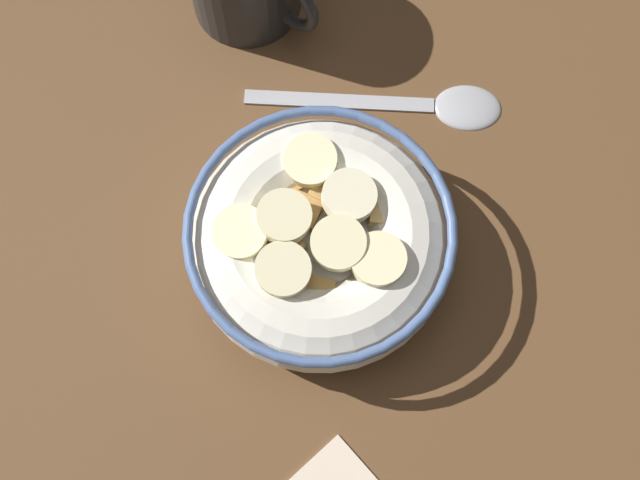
{
  "coord_description": "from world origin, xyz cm",
  "views": [
    {
      "loc": [
        9.55,
        -11.23,
        48.55
      ],
      "look_at": [
        0.0,
        0.0,
        3.0
      ],
      "focal_mm": 46.16,
      "sensor_mm": 36.0,
      "label": 1
    }
  ],
  "objects": [
    {
      "name": "cereal_bowl",
      "position": [
        0.0,
        -0.01,
        2.84
      ],
      "size": [
        15.57,
        15.57,
        5.81
      ],
      "color": "silver",
      "rests_on": "ground_plane"
    },
    {
      "name": "spoon",
      "position": [
        -1.01,
        12.52,
        0.34
      ],
      "size": [
        14.73,
        11.95,
        0.8
      ],
      "color": "#A5A5AD",
      "rests_on": "ground_plane"
    },
    {
      "name": "ground_plane",
      "position": [
        0.0,
        0.0,
        -1.0
      ],
      "size": [
        135.43,
        135.43,
        2.0
      ],
      "primitive_type": "cube",
      "color": "brown"
    }
  ]
}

